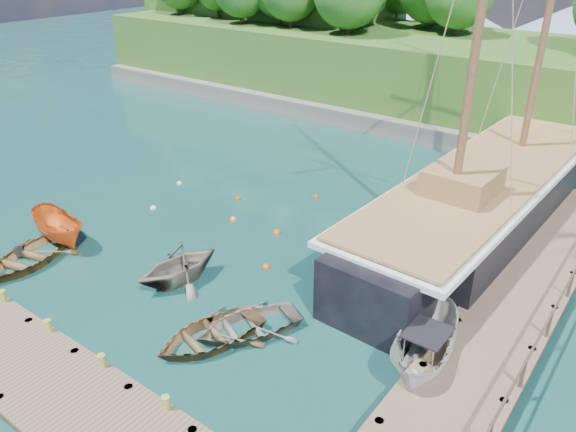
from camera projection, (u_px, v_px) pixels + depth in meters
name	position (u px, v px, depth m)	size (l,w,h in m)	color
ground	(179.00, 289.00, 22.99)	(160.00, 160.00, 0.00)	#123A35
dock_near	(65.00, 395.00, 17.08)	(20.00, 3.20, 1.10)	brown
dock_east	(518.00, 298.00, 21.64)	(3.20, 24.00, 1.10)	brown
bollard_0	(8.00, 313.00, 21.49)	(0.26, 0.26, 0.45)	olive
bollard_1	(53.00, 344.00, 19.88)	(0.26, 0.26, 0.45)	olive
bollard_2	(106.00, 380.00, 18.27)	(0.26, 0.26, 0.45)	olive
bollard_3	(169.00, 423.00, 16.67)	(0.26, 0.26, 0.45)	olive
rowboat_0	(30.00, 263.00, 24.81)	(3.07, 4.30, 0.89)	brown
rowboat_1	(179.00, 282.00, 23.45)	(3.18, 3.69, 1.94)	#6E6459
rowboat_2	(210.00, 341.00, 20.01)	(2.92, 4.09, 0.85)	brown
rowboat_3	(248.00, 332.00, 20.49)	(2.84, 3.98, 0.82)	#656053
motorboat_orange	(62.00, 241.00, 26.58)	(1.54, 4.10, 1.58)	orange
cabin_boat_white	(423.00, 366.00, 18.87)	(1.80, 4.79, 1.85)	silver
schooner	(486.00, 200.00, 27.73)	(6.36, 29.76, 22.20)	black
mooring_buoy_0	(153.00, 209.00, 29.70)	(0.32, 0.32, 0.32)	white
mooring_buoy_1	(233.00, 220.00, 28.50)	(0.34, 0.34, 0.34)	orange
mooring_buoy_2	(277.00, 233.00, 27.26)	(0.35, 0.35, 0.35)	#F94D00
mooring_buoy_3	(342.00, 251.00, 25.76)	(0.28, 0.28, 0.28)	silver
mooring_buoy_4	(238.00, 199.00, 30.73)	(0.32, 0.32, 0.32)	#D03500
mooring_buoy_5	(316.00, 197.00, 30.98)	(0.28, 0.28, 0.28)	red
mooring_buoy_6	(179.00, 184.00, 32.65)	(0.30, 0.30, 0.30)	silver
mooring_buoy_7	(266.00, 267.00, 24.46)	(0.32, 0.32, 0.32)	#F34B05
headland	(333.00, 28.00, 49.82)	(51.00, 19.31, 12.90)	#474744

